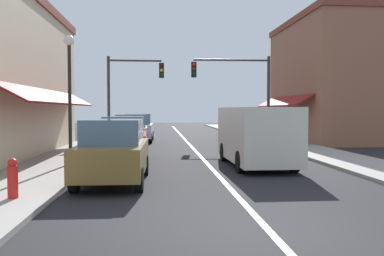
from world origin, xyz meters
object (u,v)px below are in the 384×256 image
(traffic_signal_left_corner, at_px, (128,85))
(fire_hydrant, at_px, (13,178))
(street_lamp_left_near, at_px, (70,78))
(parked_car_far_left, at_px, (139,128))
(van_in_lane, at_px, (256,134))
(traffic_signal_mast_arm, at_px, (241,84))
(parked_car_third_left, at_px, (131,131))
(parked_car_nearest_left, at_px, (114,152))
(parked_car_second_left, at_px, (124,139))

(traffic_signal_left_corner, distance_m, fire_hydrant, 16.51)
(traffic_signal_left_corner, distance_m, street_lamp_left_near, 10.58)
(parked_car_far_left, bearing_deg, street_lamp_left_near, -98.21)
(parked_car_far_left, relative_size, van_in_lane, 0.80)
(traffic_signal_mast_arm, relative_size, street_lamp_left_near, 1.13)
(parked_car_third_left, distance_m, traffic_signal_mast_arm, 7.22)
(parked_car_nearest_left, xyz_separation_m, parked_car_second_left, (-0.09, 4.79, 0.00))
(van_in_lane, height_order, street_lamp_left_near, street_lamp_left_near)
(parked_car_nearest_left, height_order, traffic_signal_mast_arm, traffic_signal_mast_arm)
(van_in_lane, distance_m, traffic_signal_left_corner, 12.18)
(parked_car_second_left, height_order, street_lamp_left_near, street_lamp_left_near)
(parked_car_far_left, bearing_deg, traffic_signal_mast_arm, -15.86)
(parked_car_third_left, xyz_separation_m, parked_car_far_left, (0.22, 3.97, 0.00))
(parked_car_nearest_left, height_order, fire_hydrant, parked_car_nearest_left)
(parked_car_second_left, xyz_separation_m, van_in_lane, (4.83, -1.68, 0.27))
(traffic_signal_left_corner, height_order, street_lamp_left_near, traffic_signal_left_corner)
(parked_car_nearest_left, relative_size, traffic_signal_left_corner, 0.79)
(parked_car_nearest_left, relative_size, parked_car_second_left, 1.00)
(fire_hydrant, bearing_deg, van_in_lane, 39.38)
(fire_hydrant, bearing_deg, parked_car_far_left, 83.48)
(fire_hydrant, bearing_deg, parked_car_third_left, 82.49)
(parked_car_far_left, distance_m, fire_hydrant, 17.22)
(parked_car_third_left, distance_m, traffic_signal_left_corner, 4.04)
(parked_car_third_left, xyz_separation_m, van_in_lane, (4.93, -7.67, 0.27))
(parked_car_third_left, relative_size, fire_hydrant, 4.75)
(parked_car_third_left, bearing_deg, traffic_signal_mast_arm, 17.05)
(van_in_lane, distance_m, fire_hydrant, 8.64)
(van_in_lane, bearing_deg, parked_car_far_left, 111.42)
(parked_car_second_left, bearing_deg, parked_car_far_left, 88.03)
(parked_car_third_left, distance_m, fire_hydrant, 13.26)
(van_in_lane, bearing_deg, fire_hydrant, -141.25)
(traffic_signal_mast_arm, xyz_separation_m, fire_hydrant, (-8.10, -15.22, -3.02))
(van_in_lane, relative_size, fire_hydrant, 5.98)
(fire_hydrant, bearing_deg, parked_car_second_left, 75.63)
(traffic_signal_left_corner, height_order, fire_hydrant, traffic_signal_left_corner)
(parked_car_second_left, distance_m, street_lamp_left_near, 3.22)
(parked_car_far_left, relative_size, fire_hydrant, 4.75)
(street_lamp_left_near, bearing_deg, van_in_lane, -1.88)
(parked_car_nearest_left, distance_m, traffic_signal_left_corner, 14.08)
(parked_car_nearest_left, relative_size, fire_hydrant, 4.76)
(traffic_signal_left_corner, bearing_deg, parked_car_far_left, 57.55)
(parked_car_third_left, xyz_separation_m, traffic_signal_mast_arm, (6.37, 2.08, 2.69))
(parked_car_nearest_left, bearing_deg, parked_car_far_left, 91.18)
(traffic_signal_mast_arm, bearing_deg, street_lamp_left_near, -130.13)
(parked_car_far_left, relative_size, street_lamp_left_near, 0.89)
(parked_car_nearest_left, distance_m, street_lamp_left_near, 4.43)
(parked_car_second_left, bearing_deg, street_lamp_left_near, -141.60)
(parked_car_far_left, relative_size, traffic_signal_mast_arm, 0.79)
(traffic_signal_mast_arm, height_order, street_lamp_left_near, traffic_signal_mast_arm)
(parked_car_nearest_left, bearing_deg, van_in_lane, 34.53)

